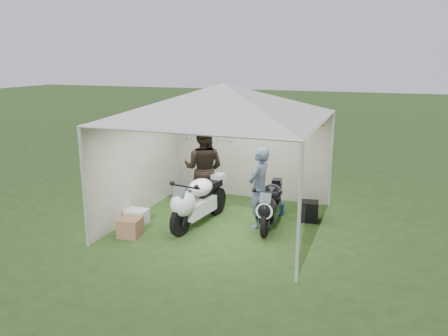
% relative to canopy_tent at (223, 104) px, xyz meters
% --- Properties ---
extents(ground, '(80.00, 80.00, 0.00)m').
position_rel_canopy_tent_xyz_m(ground, '(0.00, -0.03, -2.58)').
color(ground, '#233A17').
rests_on(ground, ground).
extents(canopy_tent, '(5.66, 5.66, 3.00)m').
position_rel_canopy_tent_xyz_m(canopy_tent, '(0.00, 0.00, 0.00)').
color(canopy_tent, silver).
rests_on(canopy_tent, ground).
extents(motorcycle_white, '(0.65, 2.08, 1.03)m').
position_rel_canopy_tent_xyz_m(motorcycle_white, '(-0.47, -0.35, -2.00)').
color(motorcycle_white, black).
rests_on(motorcycle_white, ground).
extents(motorcycle_black, '(0.50, 1.87, 0.92)m').
position_rel_canopy_tent_xyz_m(motorcycle_black, '(1.01, 0.11, -2.06)').
color(motorcycle_black, black).
rests_on(motorcycle_black, ground).
extents(paddock_stand, '(0.36, 0.24, 0.26)m').
position_rel_canopy_tent_xyz_m(paddock_stand, '(0.95, 0.96, -2.44)').
color(paddock_stand, blue).
rests_on(paddock_stand, ground).
extents(person_dark_jacket, '(1.02, 0.82, 1.99)m').
position_rel_canopy_tent_xyz_m(person_dark_jacket, '(-0.74, 0.67, -1.58)').
color(person_dark_jacket, black).
rests_on(person_dark_jacket, ground).
extents(person_blue_jacket, '(0.55, 0.71, 1.72)m').
position_rel_canopy_tent_xyz_m(person_blue_jacket, '(0.78, 0.06, -1.71)').
color(person_blue_jacket, slate).
rests_on(person_blue_jacket, ground).
extents(equipment_box, '(0.49, 0.41, 0.44)m').
position_rel_canopy_tent_xyz_m(equipment_box, '(1.70, 0.76, -2.35)').
color(equipment_box, black).
rests_on(equipment_box, ground).
extents(crate_0, '(0.48, 0.38, 0.31)m').
position_rel_canopy_tent_xyz_m(crate_0, '(-1.75, -0.67, -2.42)').
color(crate_0, silver).
rests_on(crate_0, ground).
extents(crate_1, '(0.46, 0.46, 0.38)m').
position_rel_canopy_tent_xyz_m(crate_1, '(-1.50, -1.34, -2.39)').
color(crate_1, brown).
rests_on(crate_1, ground).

